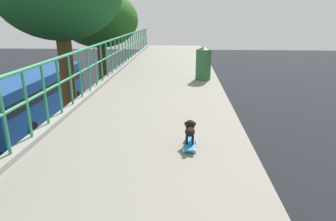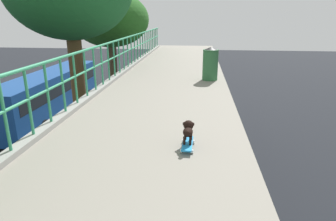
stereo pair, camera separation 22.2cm
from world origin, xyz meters
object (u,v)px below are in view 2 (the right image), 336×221
Objects in this scene: car_red_taxi_fifth at (17,190)px; litter_bin at (210,63)px; toy_skateboard at (188,144)px; small_dog at (188,129)px; city_bus at (50,92)px.

car_red_taxi_fifth is 4.31× the size of litter_bin.
small_dog reaches higher than toy_skateboard.
car_red_taxi_fifth is 9.39m from toy_skateboard.
car_red_taxi_fifth is 8.09× the size of toy_skateboard.
toy_skateboard is 1.43× the size of small_dog.
litter_bin is (7.01, -0.21, 4.92)m from car_red_taxi_fifth.
litter_bin reaches higher than car_red_taxi_fifth.
toy_skateboard is at bearing -37.44° from car_red_taxi_fifth.
car_red_taxi_fifth is at bearing 142.56° from toy_skateboard.
city_bus is 23.04× the size of toy_skateboard.
car_red_taxi_fifth is 11.56× the size of small_dog.
small_dog is (10.19, -14.91, 3.58)m from city_bus.
city_bus is at bearing 124.36° from small_dog.
toy_skateboard is 4.84m from litter_bin.
city_bus is at bearing 124.23° from toy_skateboard.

